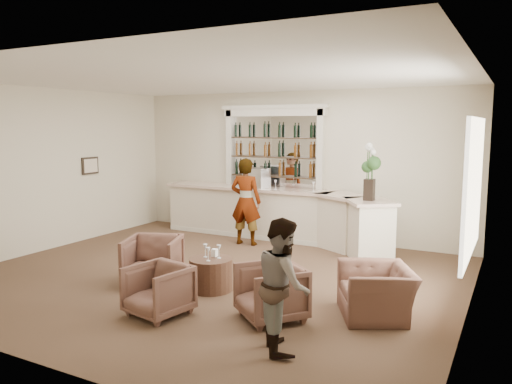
% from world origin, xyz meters
% --- Properties ---
extents(ground, '(8.00, 8.00, 0.00)m').
position_xyz_m(ground, '(0.00, 0.00, 0.00)').
color(ground, brown).
rests_on(ground, ground).
extents(room_shell, '(8.04, 7.02, 3.32)m').
position_xyz_m(room_shell, '(0.16, 0.71, 2.34)').
color(room_shell, beige).
rests_on(room_shell, ground).
extents(bar_counter, '(5.72, 1.80, 1.14)m').
position_xyz_m(bar_counter, '(-0.16, 3.00, 0.57)').
color(bar_counter, white).
rests_on(bar_counter, ground).
extents(back_bar_alcove, '(2.64, 0.25, 3.00)m').
position_xyz_m(back_bar_alcove, '(-0.50, 3.41, 2.03)').
color(back_bar_alcove, white).
rests_on(back_bar_alcove, ground).
extents(cocktail_table, '(0.67, 0.67, 0.50)m').
position_xyz_m(cocktail_table, '(0.38, -0.58, 0.25)').
color(cocktail_table, '#462E1E').
rests_on(cocktail_table, ground).
extents(sommelier, '(0.72, 0.52, 1.86)m').
position_xyz_m(sommelier, '(-0.60, 2.30, 0.93)').
color(sommelier, gray).
rests_on(sommelier, ground).
extents(guest, '(0.89, 0.94, 1.52)m').
position_xyz_m(guest, '(2.23, -1.91, 0.76)').
color(guest, gray).
rests_on(guest, ground).
extents(armchair_left, '(1.09, 1.10, 0.78)m').
position_xyz_m(armchair_left, '(-0.62, -0.76, 0.39)').
color(armchair_left, brown).
rests_on(armchair_left, ground).
extents(armchair_center, '(0.87, 0.88, 0.69)m').
position_xyz_m(armchair_center, '(0.32, -1.78, 0.35)').
color(armchair_center, brown).
rests_on(armchair_center, ground).
extents(armchair_right, '(1.12, 1.12, 0.73)m').
position_xyz_m(armchair_right, '(1.72, -1.20, 0.37)').
color(armchair_right, brown).
rests_on(armchair_right, ground).
extents(armchair_far, '(1.27, 1.33, 0.67)m').
position_xyz_m(armchair_far, '(2.92, -0.44, 0.33)').
color(armchair_far, brown).
rests_on(armchair_far, ground).
extents(espresso_machine, '(0.54, 0.47, 0.44)m').
position_xyz_m(espresso_machine, '(-0.74, 3.05, 1.36)').
color(espresso_machine, silver).
rests_on(espresso_machine, bar_counter).
extents(flower_vase, '(0.28, 0.28, 1.07)m').
position_xyz_m(flower_vase, '(2.04, 2.34, 1.74)').
color(flower_vase, black).
rests_on(flower_vase, bar_counter).
extents(wine_glass_bar_left, '(0.07, 0.07, 0.21)m').
position_xyz_m(wine_glass_bar_left, '(-0.23, 2.97, 1.25)').
color(wine_glass_bar_left, white).
rests_on(wine_glass_bar_left, bar_counter).
extents(wine_glass_bar_right, '(0.07, 0.07, 0.21)m').
position_xyz_m(wine_glass_bar_right, '(0.64, 3.05, 1.25)').
color(wine_glass_bar_right, white).
rests_on(wine_glass_bar_right, bar_counter).
extents(wine_glass_tbl_a, '(0.07, 0.07, 0.21)m').
position_xyz_m(wine_glass_tbl_a, '(0.26, -0.55, 0.60)').
color(wine_glass_tbl_a, white).
rests_on(wine_glass_tbl_a, cocktail_table).
extents(wine_glass_tbl_b, '(0.07, 0.07, 0.21)m').
position_xyz_m(wine_glass_tbl_b, '(0.48, -0.50, 0.60)').
color(wine_glass_tbl_b, white).
rests_on(wine_glass_tbl_b, cocktail_table).
extents(wine_glass_tbl_c, '(0.07, 0.07, 0.21)m').
position_xyz_m(wine_glass_tbl_c, '(0.42, -0.71, 0.60)').
color(wine_glass_tbl_c, white).
rests_on(wine_glass_tbl_c, cocktail_table).
extents(napkin_holder, '(0.08, 0.08, 0.12)m').
position_xyz_m(napkin_holder, '(0.36, -0.44, 0.56)').
color(napkin_holder, white).
rests_on(napkin_holder, cocktail_table).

